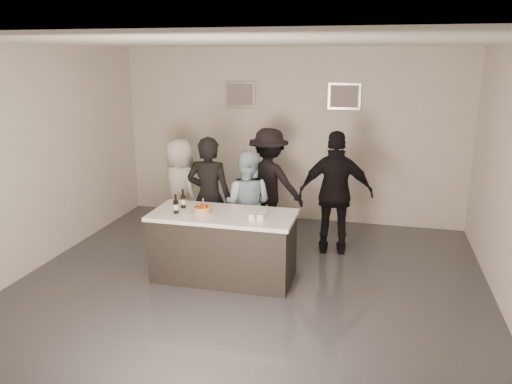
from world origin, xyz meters
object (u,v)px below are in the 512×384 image
person_main_blue (247,204)px  person_guest_left (180,189)px  beer_bottle_b (176,203)px  beer_bottle_a (183,198)px  cake (202,210)px  bar_counter (224,246)px  person_guest_right (336,193)px  person_guest_back (269,183)px  person_main_black (209,197)px

person_main_blue → person_guest_left: (-1.22, 0.48, 0.02)m
beer_bottle_b → beer_bottle_a: bearing=89.6°
cake → person_guest_left: (-0.87, 1.38, -0.14)m
bar_counter → person_main_blue: (0.08, 0.85, 0.33)m
person_guest_right → person_guest_left: bearing=-7.8°
person_guest_right → person_guest_back: size_ratio=1.04×
cake → person_guest_left: person_guest_left is taller
person_main_blue → person_guest_right: (1.24, 0.41, 0.13)m
cake → person_guest_right: person_guest_right is taller
person_main_black → person_guest_left: bearing=-43.7°
cake → beer_bottle_a: (-0.32, 0.15, 0.09)m
cake → person_main_black: (-0.17, 0.77, -0.05)m
beer_bottle_b → person_guest_left: 1.59m
bar_counter → cake: cake is taller
cake → beer_bottle_a: bearing=155.2°
cake → person_main_black: 0.79m
cake → person_guest_right: bearing=39.6°
person_main_black → person_main_blue: 0.55m
beer_bottle_a → person_guest_left: size_ratio=0.16×
person_main_black → cake: bearing=100.5°
person_main_black → person_guest_left: person_main_black is taller
beer_bottle_b → person_main_black: person_main_black is taller
person_main_black → person_main_blue: person_main_black is taller
beer_bottle_b → person_guest_back: size_ratio=0.15×
person_guest_left → person_guest_right: person_guest_right is taller
person_main_blue → cake: bearing=68.8°
bar_counter → beer_bottle_a: size_ratio=7.15×
beer_bottle_a → person_guest_back: (0.80, 1.61, -0.15)m
person_guest_left → beer_bottle_a: bearing=151.4°
bar_counter → cake: size_ratio=8.47×
beer_bottle_b → person_main_blue: (0.67, 1.00, -0.25)m
person_main_blue → person_guest_right: 1.31m
person_main_black → bar_counter: bearing=119.1°
cake → person_main_blue: size_ratio=0.14×
person_main_blue → person_guest_back: size_ratio=0.89×
bar_counter → person_guest_back: bearing=82.7°
person_guest_left → person_guest_back: bearing=-127.3°
person_guest_left → cake: bearing=159.6°
bar_counter → person_main_black: person_main_black is taller
bar_counter → beer_bottle_b: beer_bottle_b is taller
bar_counter → cake: bearing=-168.9°
person_main_black → person_main_blue: size_ratio=1.13×
cake → person_main_blue: person_main_blue is taller
bar_counter → beer_bottle_b: size_ratio=7.15×
cake → person_main_black: bearing=102.9°
beer_bottle_a → person_main_blue: bearing=48.5°
beer_bottle_b → person_guest_left: size_ratio=0.16×
beer_bottle_a → person_main_black: bearing=76.7°
cake → person_main_blue: (0.35, 0.90, -0.15)m
bar_counter → person_guest_back: size_ratio=1.05×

